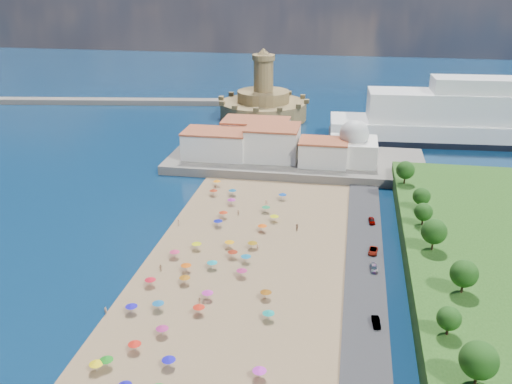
# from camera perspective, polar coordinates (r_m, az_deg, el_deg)

# --- Properties ---
(ground) EXTENTS (700.00, 700.00, 0.00)m
(ground) POSITION_cam_1_polar(r_m,az_deg,el_deg) (139.20, -3.39, -6.70)
(ground) COLOR #071938
(ground) RESTS_ON ground
(terrace) EXTENTS (90.00, 36.00, 3.00)m
(terrace) POSITION_cam_1_polar(r_m,az_deg,el_deg) (203.58, 3.97, 3.08)
(terrace) COLOR #59544C
(terrace) RESTS_ON ground
(jetty) EXTENTS (18.00, 70.00, 2.40)m
(jetty) POSITION_cam_1_polar(r_m,az_deg,el_deg) (239.75, -0.40, 5.91)
(jetty) COLOR #59544C
(jetty) RESTS_ON ground
(breakwater) EXTENTS (199.03, 34.77, 2.60)m
(breakwater) POSITION_cam_1_polar(r_m,az_deg,el_deg) (312.34, -17.07, 8.68)
(breakwater) COLOR #59544C
(breakwater) RESTS_ON ground
(waterfront_buildings) EXTENTS (57.00, 29.00, 11.00)m
(waterfront_buildings) POSITION_cam_1_polar(r_m,az_deg,el_deg) (203.91, 0.37, 5.04)
(waterfront_buildings) COLOR silver
(waterfront_buildings) RESTS_ON terrace
(domed_building) EXTENTS (16.00, 16.00, 15.00)m
(domed_building) POSITION_cam_1_polar(r_m,az_deg,el_deg) (198.55, 9.72, 4.60)
(domed_building) COLOR silver
(domed_building) RESTS_ON terrace
(fortress) EXTENTS (40.00, 40.00, 32.40)m
(fortress) POSITION_cam_1_polar(r_m,az_deg,el_deg) (267.10, 0.74, 8.74)
(fortress) COLOR olive
(fortress) RESTS_ON ground
(beach_parasols) EXTENTS (31.35, 114.74, 2.20)m
(beach_parasols) POSITION_cam_1_polar(r_m,az_deg,el_deg) (126.08, -5.44, -8.87)
(beach_parasols) COLOR gray
(beach_parasols) RESTS_ON beach
(beachgoers) EXTENTS (35.52, 102.16, 1.86)m
(beachgoers) POSITION_cam_1_polar(r_m,az_deg,el_deg) (142.35, -3.71, -5.52)
(beachgoers) COLOR tan
(beachgoers) RESTS_ON beach
(parked_cars) EXTENTS (2.58, 52.64, 1.35)m
(parked_cars) POSITION_cam_1_polar(r_m,az_deg,el_deg) (139.26, 11.66, -6.51)
(parked_cars) COLOR gray
(parked_cars) RESTS_ON promenade
(hillside_trees) EXTENTS (12.38, 108.61, 7.58)m
(hillside_trees) POSITION_cam_1_polar(r_m,az_deg,el_deg) (123.71, 17.96, -6.31)
(hillside_trees) COLOR #382314
(hillside_trees) RESTS_ON hillside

